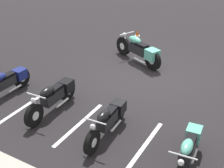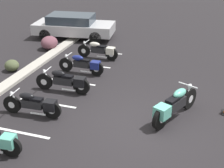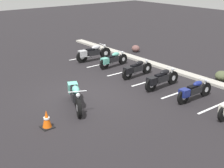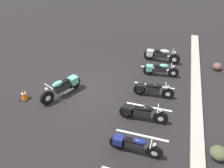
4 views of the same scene
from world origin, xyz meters
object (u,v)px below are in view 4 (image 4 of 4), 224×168
object	(u,v)px
traffic_cone	(24,94)
parked_bike_2	(152,89)
parked_bike_0	(160,55)
parked_bike_3	(141,112)
parked_bike_4	(133,144)
motorcycle_teal_featured	(63,87)
parked_bike_1	(159,69)
landscape_rock_0	(217,66)
landscape_rock_1	(219,153)

from	to	relation	value
traffic_cone	parked_bike_2	bearing A→B (deg)	109.08
parked_bike_0	parked_bike_3	xyz separation A→B (m)	(5.45, -0.15, -0.03)
parked_bike_2	traffic_cone	distance (m)	6.12
parked_bike_4	traffic_cone	size ratio (longest dim) A/B	3.13
motorcycle_teal_featured	traffic_cone	xyz separation A→B (m)	(0.87, -1.65, -0.19)
parked_bike_1	traffic_cone	size ratio (longest dim) A/B	3.12
motorcycle_teal_featured	parked_bike_3	distance (m)	4.01
motorcycle_teal_featured	landscape_rock_0	distance (m)	8.85
parked_bike_2	parked_bike_1	bearing A→B (deg)	83.44
parked_bike_2	landscape_rock_1	xyz separation A→B (m)	(2.89, 2.80, -0.17)
parked_bike_1	parked_bike_3	distance (m)	3.80
motorcycle_teal_featured	landscape_rock_0	size ratio (longest dim) A/B	4.15
landscape_rock_0	landscape_rock_1	world-z (taller)	landscape_rock_1
parked_bike_0	parked_bike_3	distance (m)	5.45
parked_bike_0	parked_bike_1	world-z (taller)	parked_bike_0
parked_bike_4	landscape_rock_1	distance (m)	3.02
parked_bike_1	parked_bike_4	xyz separation A→B (m)	(5.52, -0.28, 0.00)
parked_bike_3	landscape_rock_1	size ratio (longest dim) A/B	3.37
traffic_cone	landscape_rock_1	bearing A→B (deg)	84.08
parked_bike_1	parked_bike_3	world-z (taller)	parked_bike_3
parked_bike_1	traffic_cone	world-z (taller)	parked_bike_1
motorcycle_teal_featured	parked_bike_3	bearing A→B (deg)	104.70
parked_bike_1	landscape_rock_1	distance (m)	5.57
parked_bike_2	parked_bike_0	bearing A→B (deg)	87.53
motorcycle_teal_featured	traffic_cone	distance (m)	1.87
motorcycle_teal_featured	traffic_cone	size ratio (longest dim) A/B	3.47
traffic_cone	parked_bike_3	bearing A→B (deg)	92.08
landscape_rock_0	traffic_cone	xyz separation A→B (m)	(5.64, -9.09, 0.08)
traffic_cone	parked_bike_4	bearing A→B (deg)	74.76
traffic_cone	parked_bike_1	bearing A→B (deg)	124.05
parked_bike_2	landscape_rock_0	bearing A→B (deg)	44.79
landscape_rock_0	landscape_rock_1	distance (m)	6.55
motorcycle_teal_featured	traffic_cone	world-z (taller)	motorcycle_teal_featured
parked_bike_3	landscape_rock_0	xyz separation A→B (m)	(-5.44, 3.49, -0.22)
parked_bike_2	parked_bike_4	bearing A→B (deg)	-95.43
parked_bike_1	parked_bike_2	bearing A→B (deg)	-98.49
parked_bike_0	parked_bike_3	size ratio (longest dim) A/B	1.08
parked_bike_1	landscape_rock_0	bearing A→B (deg)	22.53
parked_bike_4	landscape_rock_0	world-z (taller)	parked_bike_4
parked_bike_3	landscape_rock_0	distance (m)	6.47
parked_bike_4	landscape_rock_0	xyz separation A→B (m)	(-7.18, 3.46, -0.19)
parked_bike_3	parked_bike_0	bearing A→B (deg)	86.59
parked_bike_3	traffic_cone	bearing A→B (deg)	-179.73
parked_bike_0	landscape_rock_1	xyz separation A→B (m)	(6.54, 2.83, -0.22)
parked_bike_0	parked_bike_2	world-z (taller)	parked_bike_0
parked_bike_4	landscape_rock_0	distance (m)	7.97
landscape_rock_0	traffic_cone	distance (m)	10.70
landscape_rock_0	parked_bike_1	bearing A→B (deg)	-62.56
motorcycle_teal_featured	landscape_rock_1	size ratio (longest dim) A/B	3.55
parked_bike_0	parked_bike_4	world-z (taller)	parked_bike_0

